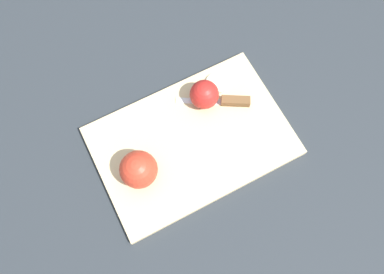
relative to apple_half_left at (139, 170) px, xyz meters
The scene contains 6 objects.
ground_plane 0.15m from the apple_half_left, 16.80° to the left, with size 4.00×4.00×0.00m, color #282D33.
cutting_board 0.15m from the apple_half_left, 16.80° to the left, with size 0.48×0.36×0.02m.
apple_half_left is the anchor object (origin of this frame).
apple_half_right 0.23m from the apple_half_left, 33.02° to the left, with size 0.07×0.07×0.07m.
knife 0.27m from the apple_half_left, 21.78° to the left, with size 0.17×0.08×0.02m.
apple_slice 0.29m from the apple_half_left, 33.73° to the left, with size 0.05×0.05×0.01m.
Camera 1 is at (-0.09, -0.26, 0.83)m, focal length 35.00 mm.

